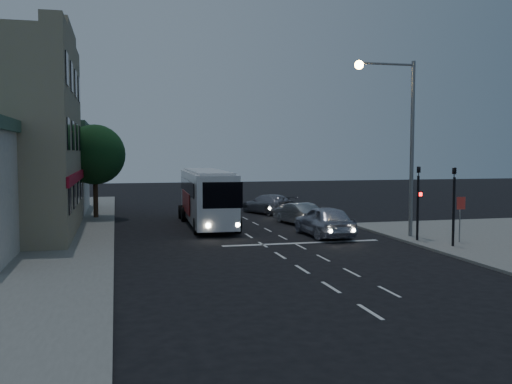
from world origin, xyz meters
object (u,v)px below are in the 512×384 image
object	(u,v)px
car_sedan_b	(268,204)
traffic_signal_main	(418,194)
car_sedan_a	(298,213)
street_tree	(95,152)
tour_bus	(206,196)
streetlight	(401,128)
car_suv	(324,221)
regulatory_sign	(460,212)
traffic_signal_side	(454,197)

from	to	relation	value
car_sedan_b	traffic_signal_main	xyz separation A→B (m)	(3.73, -14.60, 1.70)
car_sedan_a	street_tree	distance (m)	14.16
tour_bus	car_sedan_a	world-z (taller)	tour_bus
car_sedan_a	streetlight	size ratio (longest dim) A/B	0.45
car_sedan_a	car_sedan_b	world-z (taller)	car_sedan_b
car_suv	traffic_signal_main	world-z (taller)	traffic_signal_main
tour_bus	traffic_signal_main	bearing A→B (deg)	-43.34
streetlight	car_sedan_a	bearing A→B (deg)	115.34
tour_bus	car_sedan_b	size ratio (longest dim) A/B	2.24
car_sedan_a	car_suv	bearing A→B (deg)	77.02
car_suv	street_tree	size ratio (longest dim) A/B	0.79
car_sedan_a	traffic_signal_main	distance (m)	9.21
car_sedan_b	street_tree	size ratio (longest dim) A/B	0.80
traffic_signal_main	streetlight	bearing A→B (deg)	100.20
car_suv	regulatory_sign	size ratio (longest dim) A/B	2.23
tour_bus	streetlight	distance (m)	12.43
car_suv	traffic_signal_side	distance (m)	6.89
car_sedan_a	streetlight	distance (m)	9.16
tour_bus	car_sedan_a	size ratio (longest dim) A/B	2.71
car_suv	streetlight	xyz separation A→B (m)	(3.51, -1.60, 4.90)
street_tree	car_sedan_b	bearing A→B (deg)	1.70
car_suv	street_tree	distance (m)	16.86
car_suv	traffic_signal_side	world-z (taller)	traffic_signal_side
car_sedan_b	street_tree	xyz separation A→B (m)	(-12.08, -0.36, 3.78)
street_tree	car_suv	bearing A→B (deg)	-42.98
car_sedan_a	street_tree	size ratio (longest dim) A/B	0.66
car_suv	traffic_signal_main	distance (m)	5.08
car_suv	regulatory_sign	distance (m)	6.84
car_sedan_a	car_sedan_b	size ratio (longest dim) A/B	0.83
car_sedan_b	regulatory_sign	xyz separation A→B (m)	(5.43, -15.62, 0.88)
car_sedan_b	streetlight	bearing A→B (deg)	86.05
tour_bus	streetlight	bearing A→B (deg)	-39.39
regulatory_sign	street_tree	bearing A→B (deg)	138.92
traffic_signal_side	regulatory_sign	bearing A→B (deg)	43.92
traffic_signal_main	traffic_signal_side	world-z (taller)	same
car_sedan_b	regulatory_sign	size ratio (longest dim) A/B	2.24
traffic_signal_main	street_tree	xyz separation A→B (m)	(-15.81, 14.25, 2.08)
traffic_signal_side	regulatory_sign	xyz separation A→B (m)	(1.00, 0.96, -0.82)
tour_bus	street_tree	distance (m)	8.79
regulatory_sign	streetlight	size ratio (longest dim) A/B	0.24
regulatory_sign	car_suv	bearing A→B (deg)	143.54
car_suv	traffic_signal_side	size ratio (longest dim) A/B	1.19
tour_bus	traffic_signal_main	world-z (taller)	traffic_signal_main
traffic_signal_main	street_tree	distance (m)	21.38
traffic_signal_side	tour_bus	bearing A→B (deg)	131.09
traffic_signal_side	street_tree	bearing A→B (deg)	135.50
streetlight	car_sedan_b	bearing A→B (deg)	104.75
streetlight	street_tree	bearing A→B (deg)	140.49
traffic_signal_side	traffic_signal_main	bearing A→B (deg)	109.49
car_sedan_a	street_tree	bearing A→B (deg)	-36.13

